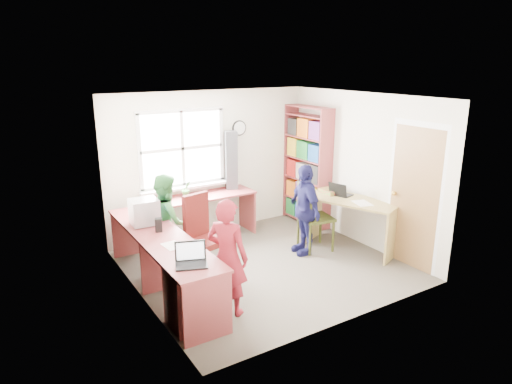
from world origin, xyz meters
The scene contains 19 objects.
room centered at (0.01, 0.10, 1.22)m, with size 3.64×3.44×2.44m.
l_desk centered at (-1.31, -0.28, 0.46)m, with size 2.38×2.95×0.75m.
right_desk centered at (1.48, -0.17, 0.59)m, with size 1.13×1.54×0.81m.
bookshelf centered at (1.65, 1.19, 1.00)m, with size 0.30×1.02×2.10m.
swivel_chair centered at (-0.83, 0.32, 0.48)m, with size 0.62×0.62×1.11m.
wooden_chair centered at (0.93, 0.13, 0.58)m, with size 0.55×0.55×1.08m.
crt_monitor centered at (-1.53, 0.59, 0.93)m, with size 0.37×0.34×0.35m.
laptop_left centered at (-1.51, -0.86, 0.80)m, with size 0.41×0.38×0.23m.
laptop_right centered at (1.45, 0.09, 0.86)m, with size 0.34×0.38×0.22m.
speaker_a centered at (-1.47, 0.24, 0.84)m, with size 0.11×0.11×0.18m.
speaker_b centered at (-1.51, 0.89, 0.84)m, with size 0.09×0.09×0.18m.
cd_tower centered at (0.31, 1.53, 1.24)m, with size 0.24×0.23×0.98m.
game_box centered at (1.46, 0.28, 0.84)m, with size 0.34×0.34×0.06m.
paper_a centered at (-1.50, -0.29, 0.75)m, with size 0.21×0.29×0.00m.
paper_b centered at (1.47, -0.39, 0.81)m, with size 0.30×0.36×0.00m.
potted_plant centered at (-0.56, 1.45, 0.89)m, with size 0.15×0.12×0.27m, color #2C6F2E.
person_red centered at (-1.05, -0.82, 0.70)m, with size 0.51×0.33×1.39m, color maroon.
person_green centered at (-1.17, 0.74, 0.68)m, with size 0.66×0.51×1.36m, color #2E7334.
person_navy centered at (0.77, 0.10, 0.69)m, with size 0.81×0.34×1.39m, color #171646.
Camera 1 is at (-3.29, -5.05, 2.86)m, focal length 32.00 mm.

